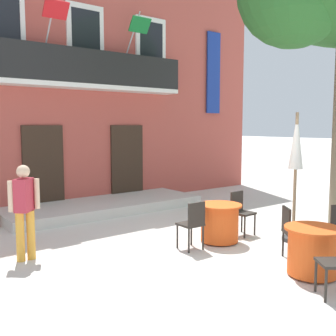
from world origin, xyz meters
The scene contains 10 objects.
ground_plane centered at (0.00, 0.00, 0.00)m, with size 120.00×120.00×0.00m, color silver.
building_facade centered at (-0.22, 6.99, 3.75)m, with size 13.00×5.09×7.50m.
entrance_step_platform centered at (-0.22, 4.06, 0.12)m, with size 5.35×1.89×0.25m, color silver.
cafe_table_near_tree centered at (0.19, 0.09, 0.39)m, with size 0.86×0.86×0.76m.
cafe_chair_near_tree_0 centered at (-0.56, 0.03, 0.53)m, with size 0.41×0.41×0.91m.
cafe_chair_near_tree_1 centered at (0.93, 0.22, 0.53)m, with size 0.43×0.43×0.91m.
cafe_table_middle centered at (0.05, -2.04, 0.39)m, with size 0.86×0.86×0.76m.
cafe_chair_middle_0 centered at (0.44, -1.39, 0.53)m, with size 0.56×0.56×0.91m.
cafe_umbrella centered at (1.42, -0.75, 1.67)m, with size 0.44×0.44×2.55m.
pedestrian_near_entrance centered at (-3.19, 1.36, 0.93)m, with size 0.53×0.40×1.64m.
Camera 1 is at (-5.27, -5.34, 2.30)m, focal length 42.37 mm.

